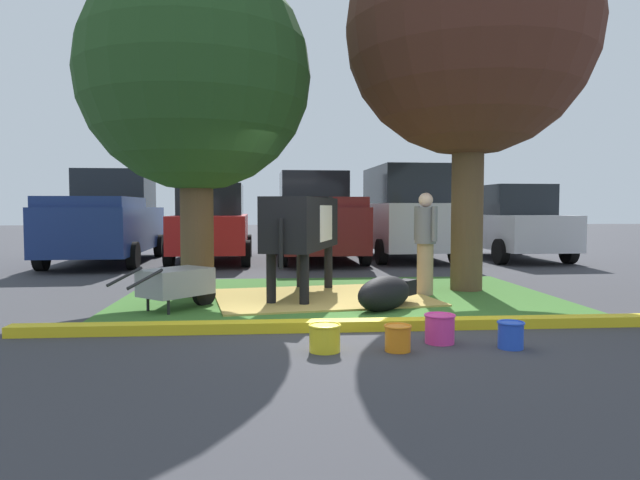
% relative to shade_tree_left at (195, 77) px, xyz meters
% --- Properties ---
extents(ground_plane, '(80.00, 80.00, 0.00)m').
position_rel_shade_tree_left_xyz_m(ground_plane, '(2.17, -2.09, -3.46)').
color(ground_plane, '#38383D').
extents(grass_island, '(6.73, 4.63, 0.02)m').
position_rel_shade_tree_left_xyz_m(grass_island, '(2.24, -0.26, -3.45)').
color(grass_island, '#386B28').
rests_on(grass_island, ground).
extents(curb_yellow, '(7.93, 0.24, 0.12)m').
position_rel_shade_tree_left_xyz_m(curb_yellow, '(2.24, -2.72, -3.40)').
color(curb_yellow, yellow).
rests_on(curb_yellow, ground).
extents(hay_bedding, '(3.54, 2.87, 0.04)m').
position_rel_shade_tree_left_xyz_m(hay_bedding, '(1.95, -0.44, -3.43)').
color(hay_bedding, tan).
rests_on(hay_bedding, ground).
extents(shade_tree_left, '(3.62, 3.62, 5.30)m').
position_rel_shade_tree_left_xyz_m(shade_tree_left, '(0.00, 0.00, 0.00)').
color(shade_tree_left, brown).
rests_on(shade_tree_left, ground).
extents(shade_tree_right, '(4.14, 4.14, 6.42)m').
position_rel_shade_tree_left_xyz_m(shade_tree_right, '(4.47, 0.23, 0.86)').
color(shade_tree_right, brown).
rests_on(shade_tree_right, ground).
extents(cow_holstein, '(1.35, 3.06, 1.61)m').
position_rel_shade_tree_left_xyz_m(cow_holstein, '(1.69, -0.14, -2.30)').
color(cow_holstein, black).
rests_on(cow_holstein, ground).
extents(calf_lying, '(1.12, 1.18, 0.48)m').
position_rel_shade_tree_left_xyz_m(calf_lying, '(2.74, -1.50, -3.22)').
color(calf_lying, black).
rests_on(calf_lying, ground).
extents(person_handler, '(0.34, 0.49, 1.65)m').
position_rel_shade_tree_left_xyz_m(person_handler, '(3.63, -0.26, -2.57)').
color(person_handler, '#9E7F5B').
rests_on(person_handler, ground).
extents(wheelbarrow, '(1.32, 1.38, 0.63)m').
position_rel_shade_tree_left_xyz_m(wheelbarrow, '(-0.11, -1.27, -3.07)').
color(wheelbarrow, gray).
rests_on(wheelbarrow, ground).
extents(bucket_yellow, '(0.33, 0.33, 0.27)m').
position_rel_shade_tree_left_xyz_m(bucket_yellow, '(1.70, -3.68, -3.32)').
color(bucket_yellow, yellow).
rests_on(bucket_yellow, ground).
extents(bucket_orange, '(0.28, 0.28, 0.26)m').
position_rel_shade_tree_left_xyz_m(bucket_orange, '(2.42, -3.72, -3.32)').
color(bucket_orange, orange).
rests_on(bucket_orange, ground).
extents(bucket_pink, '(0.33, 0.33, 0.31)m').
position_rel_shade_tree_left_xyz_m(bucket_pink, '(2.93, -3.43, -3.30)').
color(bucket_pink, '#EA3893').
rests_on(bucket_pink, ground).
extents(bucket_blue, '(0.27, 0.27, 0.27)m').
position_rel_shade_tree_left_xyz_m(bucket_blue, '(3.57, -3.71, -3.31)').
color(bucket_blue, blue).
rests_on(bucket_blue, ground).
extents(pickup_truck_black, '(2.33, 5.45, 2.42)m').
position_rel_shade_tree_left_xyz_m(pickup_truck_black, '(-3.02, 5.94, -2.34)').
color(pickup_truck_black, navy).
rests_on(pickup_truck_black, ground).
extents(sedan_red, '(2.11, 4.45, 2.02)m').
position_rel_shade_tree_left_xyz_m(sedan_red, '(-0.38, 5.97, -2.47)').
color(sedan_red, red).
rests_on(sedan_red, ground).
extents(pickup_truck_maroon, '(2.33, 5.45, 2.42)m').
position_rel_shade_tree_left_xyz_m(pickup_truck_maroon, '(2.38, 6.32, -2.34)').
color(pickup_truck_maroon, maroon).
rests_on(pickup_truck_maroon, ground).
extents(suv_black, '(2.22, 4.65, 2.52)m').
position_rel_shade_tree_left_xyz_m(suv_black, '(4.80, 6.31, -2.19)').
color(suv_black, silver).
rests_on(suv_black, ground).
extents(sedan_silver, '(2.11, 4.45, 2.02)m').
position_rel_shade_tree_left_xyz_m(sedan_silver, '(7.71, 6.04, -2.47)').
color(sedan_silver, silver).
rests_on(sedan_silver, ground).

